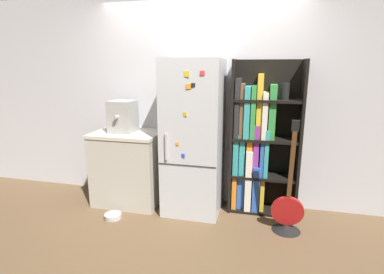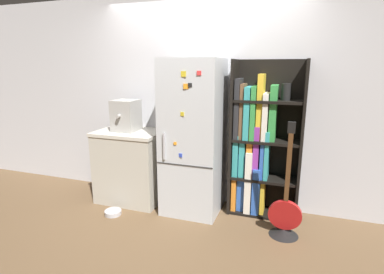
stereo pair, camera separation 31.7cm
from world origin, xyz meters
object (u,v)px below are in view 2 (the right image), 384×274
object	(u,v)px
bookshelf	(258,146)
espresso_machine	(126,115)
refrigerator	(193,137)
pet_bowl	(113,212)
guitar	(284,220)

from	to	relation	value
bookshelf	espresso_machine	world-z (taller)	bookshelf
refrigerator	pet_bowl	distance (m)	1.31
bookshelf	pet_bowl	size ratio (longest dim) A/B	9.04
espresso_machine	refrigerator	bearing A→B (deg)	-1.10
refrigerator	pet_bowl	bearing A→B (deg)	-151.53
bookshelf	pet_bowl	world-z (taller)	bookshelf
refrigerator	espresso_machine	distance (m)	0.93
guitar	pet_bowl	distance (m)	1.96
espresso_machine	guitar	world-z (taller)	espresso_machine
bookshelf	pet_bowl	bearing A→B (deg)	-158.22
bookshelf	espresso_machine	distance (m)	1.67
refrigerator	guitar	xyz separation A→B (m)	(1.09, -0.28, -0.73)
espresso_machine	pet_bowl	bearing A→B (deg)	-84.18
refrigerator	bookshelf	xyz separation A→B (m)	(0.73, 0.17, -0.08)
guitar	bookshelf	bearing A→B (deg)	128.85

